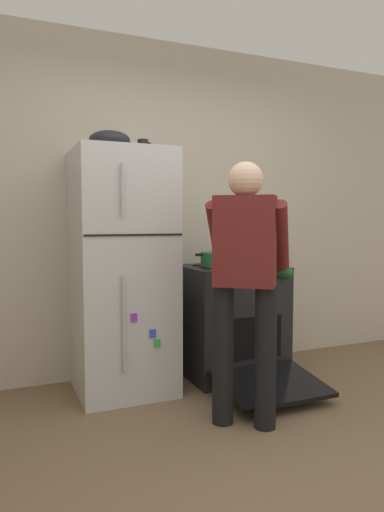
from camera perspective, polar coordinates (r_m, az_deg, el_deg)
name	(u,v)px	position (r m, az deg, el deg)	size (l,w,h in m)	color
ground	(299,488)	(2.47, 13.06, -26.14)	(8.00, 8.00, 0.00)	brown
kitchen_wall_back	(161,209)	(3.88, -3.84, 5.81)	(6.00, 0.10, 2.70)	beige
refrigerator	(122,272)	(3.41, -8.61, -1.97)	(0.68, 0.72, 1.76)	silver
stove_range	(232,322)	(3.79, 4.93, -8.09)	(0.76, 1.21, 0.89)	black
person_cook	(246,270)	(2.81, 6.62, -1.78)	(0.65, 0.68, 1.60)	black
red_pot	(216,259)	(3.61, 2.97, -0.41)	(0.34, 0.24, 0.11)	#236638
coffee_mug	(143,146)	(3.53, -6.04, 13.35)	(0.11, 0.08, 0.10)	black
pepper_mill	(251,253)	(4.04, 7.29, 0.40)	(0.05, 0.05, 0.16)	brown
mixing_bowl	(110,140)	(3.42, -10.13, 13.91)	(0.29, 0.29, 0.13)	black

